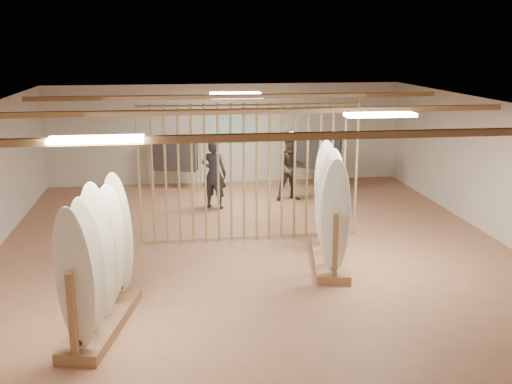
{
  "coord_description": "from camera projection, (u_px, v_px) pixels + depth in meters",
  "views": [
    {
      "loc": [
        -1.54,
        -10.81,
        3.97
      ],
      "look_at": [
        0.0,
        0.0,
        1.2
      ],
      "focal_mm": 42.0,
      "sensor_mm": 36.0,
      "label": 1
    }
  ],
  "objects": [
    {
      "name": "floor",
      "position": [
        256.0,
        252.0,
        11.56
      ],
      "size": [
        12.0,
        12.0,
        0.0
      ],
      "primitive_type": "plane",
      "color": "#A97051",
      "rests_on": "ground"
    },
    {
      "name": "ceiling",
      "position": [
        256.0,
        107.0,
        10.87
      ],
      "size": [
        12.0,
        12.0,
        0.0
      ],
      "primitive_type": "plane",
      "rotation": [
        3.14,
        0.0,
        0.0
      ],
      "color": "gray",
      "rests_on": "ground"
    },
    {
      "name": "wall_back",
      "position": [
        226.0,
        134.0,
        16.97
      ],
      "size": [
        12.0,
        0.0,
        12.0
      ],
      "primitive_type": "plane",
      "rotation": [
        1.57,
        0.0,
        0.0
      ],
      "color": "beige",
      "rests_on": "ground"
    },
    {
      "name": "wall_front",
      "position": [
        349.0,
        331.0,
        5.46
      ],
      "size": [
        12.0,
        0.0,
        12.0
      ],
      "primitive_type": "plane",
      "rotation": [
        -1.57,
        0.0,
        0.0
      ],
      "color": "beige",
      "rests_on": "ground"
    },
    {
      "name": "wall_right",
      "position": [
        504.0,
        174.0,
        11.9
      ],
      "size": [
        0.0,
        12.0,
        12.0
      ],
      "primitive_type": "plane",
      "rotation": [
        1.57,
        0.0,
        -1.57
      ],
      "color": "beige",
      "rests_on": "ground"
    },
    {
      "name": "ceiling_slats",
      "position": [
        256.0,
        111.0,
        10.89
      ],
      "size": [
        9.5,
        6.12,
        0.1
      ],
      "primitive_type": "cube",
      "color": "olive",
      "rests_on": "ground"
    },
    {
      "name": "light_panels",
      "position": [
        256.0,
        110.0,
        10.89
      ],
      "size": [
        1.2,
        0.35,
        0.06
      ],
      "primitive_type": "cube",
      "color": "white",
      "rests_on": "ground"
    },
    {
      "name": "bamboo_partition",
      "position": [
        250.0,
        173.0,
        11.98
      ],
      "size": [
        4.45,
        0.05,
        2.78
      ],
      "color": "#A2874E",
      "rests_on": "ground"
    },
    {
      "name": "poster",
      "position": [
        226.0,
        127.0,
        16.9
      ],
      "size": [
        1.4,
        0.03,
        0.9
      ],
      "primitive_type": "cube",
      "color": "#3894C5",
      "rests_on": "ground"
    },
    {
      "name": "rack_left",
      "position": [
        100.0,
        281.0,
        8.36
      ],
      "size": [
        1.03,
        2.24,
        2.06
      ],
      "rotation": [
        0.0,
        0.0,
        -0.22
      ],
      "color": "olive",
      "rests_on": "floor"
    },
    {
      "name": "rack_right",
      "position": [
        330.0,
        226.0,
        10.84
      ],
      "size": [
        0.96,
        2.26,
        2.09
      ],
      "rotation": [
        0.0,
        0.0,
        -0.18
      ],
      "color": "olive",
      "rests_on": "floor"
    },
    {
      "name": "clothing_rack_a",
      "position": [
        174.0,
        156.0,
        16.27
      ],
      "size": [
        1.28,
        0.73,
        1.44
      ],
      "rotation": [
        0.0,
        0.0,
        -0.34
      ],
      "color": "silver",
      "rests_on": "floor"
    },
    {
      "name": "clothing_rack_b",
      "position": [
        316.0,
        151.0,
        16.3
      ],
      "size": [
        1.41,
        0.91,
        1.59
      ],
      "rotation": [
        0.0,
        0.0,
        -0.43
      ],
      "color": "silver",
      "rests_on": "floor"
    },
    {
      "name": "shopper_a",
      "position": [
        214.0,
        169.0,
        14.4
      ],
      "size": [
        0.83,
        0.71,
        1.91
      ],
      "primitive_type": "imported",
      "rotation": [
        0.0,
        0.0,
        2.74
      ],
      "color": "#222329",
      "rests_on": "floor"
    },
    {
      "name": "shopper_b",
      "position": [
        292.0,
        164.0,
        15.11
      ],
      "size": [
        0.94,
        0.75,
        1.89
      ],
      "primitive_type": "imported",
      "rotation": [
        0.0,
        0.0,
        0.05
      ],
      "color": "#362E2A",
      "rests_on": "floor"
    }
  ]
}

